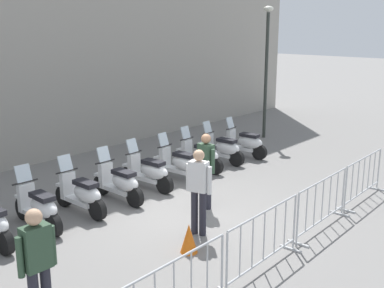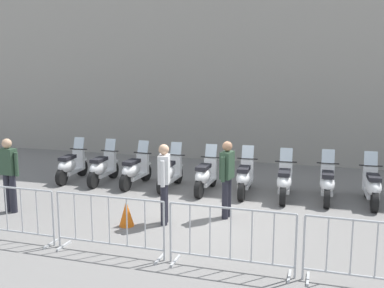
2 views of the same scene
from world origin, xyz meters
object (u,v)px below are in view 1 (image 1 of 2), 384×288
(motorcycle_4, at_px, (119,183))
(officer_mid_plaza, at_px, (38,263))
(motorcycle_9, at_px, (245,143))
(traffic_cone, at_px, (189,238))
(motorcycle_6, at_px, (179,164))
(motorcycle_7, at_px, (200,156))
(motorcycle_5, at_px, (149,172))
(officer_near_row_end, at_px, (199,187))
(motorcycle_2, at_px, (39,208))
(barrier_segment_3, at_px, (363,179))
(motorcycle_3, at_px, (82,194))
(officer_by_barriers, at_px, (206,167))
(barrier_segment_1, at_px, (264,241))
(motorcycle_8, at_px, (222,149))
(street_lamp, at_px, (267,58))
(barrier_segment_2, at_px, (322,204))

(motorcycle_4, xyz_separation_m, officer_mid_plaza, (-3.19, -3.65, 0.53))
(motorcycle_9, xyz_separation_m, traffic_cone, (-5.39, -4.16, -0.18))
(motorcycle_6, distance_m, motorcycle_7, 1.05)
(motorcycle_5, relative_size, motorcycle_7, 0.99)
(motorcycle_6, xyz_separation_m, officer_mid_plaza, (-5.24, -4.07, 0.53))
(motorcycle_5, height_order, officer_near_row_end, officer_near_row_end)
(motorcycle_5, bearing_deg, motorcycle_4, -162.66)
(motorcycle_2, bearing_deg, barrier_segment_3, -24.42)
(motorcycle_3, height_order, motorcycle_5, same)
(motorcycle_6, bearing_deg, officer_by_barriers, -109.51)
(barrier_segment_3, relative_size, officer_near_row_end, 1.20)
(motorcycle_6, height_order, officer_near_row_end, officer_near_row_end)
(motorcycle_6, relative_size, barrier_segment_1, 0.82)
(motorcycle_7, xyz_separation_m, motorcycle_8, (1.02, 0.23, 0.00))
(motorcycle_4, xyz_separation_m, barrier_segment_1, (0.33, -4.34, 0.07))
(motorcycle_6, relative_size, motorcycle_8, 1.00)
(officer_mid_plaza, bearing_deg, motorcycle_4, 48.82)
(officer_near_row_end, height_order, traffic_cone, officer_near_row_end)
(motorcycle_8, distance_m, traffic_cone, 5.94)
(motorcycle_8, bearing_deg, officer_near_row_end, -136.28)
(motorcycle_5, relative_size, street_lamp, 0.35)
(officer_by_barriers, bearing_deg, barrier_segment_2, -64.00)
(barrier_segment_1, bearing_deg, officer_by_barriers, 69.88)
(motorcycle_3, relative_size, barrier_segment_2, 0.83)
(motorcycle_6, relative_size, officer_mid_plaza, 0.98)
(motorcycle_7, distance_m, officer_mid_plaza, 7.65)
(officer_near_row_end, distance_m, officer_mid_plaza, 3.70)
(barrier_segment_3, xyz_separation_m, traffic_cone, (-4.91, 0.36, -0.25))
(barrier_segment_2, relative_size, barrier_segment_3, 1.00)
(motorcycle_6, bearing_deg, motorcycle_3, -169.00)
(motorcycle_4, distance_m, motorcycle_7, 3.13)
(motorcycle_6, bearing_deg, motorcycle_8, 15.68)
(barrier_segment_1, relative_size, traffic_cone, 3.77)
(motorcycle_8, bearing_deg, street_lamp, 25.27)
(motorcycle_2, xyz_separation_m, barrier_segment_3, (6.69, -3.04, 0.07))
(motorcycle_9, xyz_separation_m, barrier_segment_2, (-2.63, -4.97, 0.07))
(barrier_segment_1, bearing_deg, motorcycle_7, 61.96)
(motorcycle_2, relative_size, barrier_segment_3, 0.83)
(motorcycle_3, distance_m, officer_mid_plaza, 4.12)
(motorcycle_7, height_order, barrier_segment_2, motorcycle_7)
(motorcycle_2, distance_m, motorcycle_3, 1.05)
(barrier_segment_2, xyz_separation_m, officer_by_barriers, (-1.14, 2.33, 0.46))
(motorcycle_7, distance_m, traffic_cone, 5.07)
(motorcycle_4, bearing_deg, officer_mid_plaza, -131.18)
(motorcycle_5, relative_size, barrier_segment_1, 0.82)
(officer_mid_plaza, height_order, officer_by_barriers, same)
(traffic_cone, bearing_deg, motorcycle_5, 69.23)
(motorcycle_4, height_order, traffic_cone, motorcycle_4)
(barrier_segment_2, relative_size, officer_mid_plaza, 1.20)
(barrier_segment_1, xyz_separation_m, officer_near_row_end, (0.02, 1.78, 0.46))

